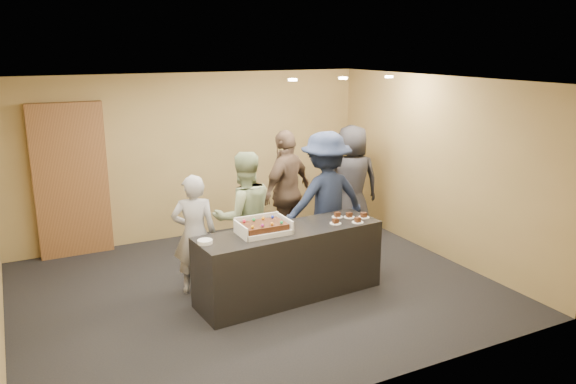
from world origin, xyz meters
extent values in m
plane|color=black|center=(0.00, 0.00, 0.00)|extent=(6.00, 6.00, 0.00)
plane|color=silver|center=(0.00, 0.00, 2.70)|extent=(6.00, 6.00, 0.00)
cube|color=olive|center=(0.00, 2.50, 1.35)|extent=(6.00, 0.04, 2.70)
cube|color=olive|center=(0.00, -2.50, 1.35)|extent=(6.00, 0.04, 2.70)
cube|color=olive|center=(3.00, 0.00, 1.35)|extent=(0.04, 5.00, 2.70)
cube|color=black|center=(0.29, -0.40, 0.45)|extent=(2.44, 0.86, 0.90)
cube|color=brown|center=(-1.94, 2.41, 1.16)|extent=(1.06, 0.15, 2.32)
cube|color=white|center=(-0.06, -0.40, 0.93)|extent=(0.60, 0.42, 0.06)
cube|color=white|center=(-0.36, -0.40, 0.98)|extent=(0.02, 0.42, 0.16)
cube|color=white|center=(0.24, -0.40, 0.98)|extent=(0.02, 0.42, 0.16)
cube|color=white|center=(-0.06, -0.19, 0.99)|extent=(0.60, 0.02, 0.18)
cube|color=#34190B|center=(-0.06, -0.40, 0.99)|extent=(0.53, 0.36, 0.07)
sphere|color=#EE1C44|center=(-0.26, -0.28, 1.05)|extent=(0.04, 0.04, 0.04)
sphere|color=green|center=(-0.14, -0.28, 1.05)|extent=(0.04, 0.04, 0.04)
sphere|color=orange|center=(-0.01, -0.28, 1.05)|extent=(0.04, 0.04, 0.04)
sphere|color=#182DCE|center=(0.12, -0.28, 1.05)|extent=(0.04, 0.04, 0.04)
sphere|color=orange|center=(-0.26, -0.53, 1.05)|extent=(0.04, 0.04, 0.04)
sphere|color=#A1227F|center=(-0.14, -0.53, 1.05)|extent=(0.04, 0.04, 0.04)
sphere|color=orange|center=(-0.01, -0.53, 1.05)|extent=(0.04, 0.04, 0.04)
sphere|color=#24B462|center=(0.12, -0.53, 1.05)|extent=(0.04, 0.04, 0.04)
cylinder|color=white|center=(-0.82, -0.42, 0.92)|extent=(0.18, 0.18, 0.04)
cylinder|color=white|center=(0.92, -0.47, 0.90)|extent=(0.15, 0.15, 0.01)
cube|color=#34190B|center=(0.92, -0.47, 0.94)|extent=(0.07, 0.06, 0.06)
cylinder|color=white|center=(1.09, -0.25, 0.90)|extent=(0.15, 0.15, 0.01)
cube|color=#34190B|center=(1.09, -0.25, 0.94)|extent=(0.07, 0.06, 0.06)
cylinder|color=white|center=(1.20, -0.56, 0.90)|extent=(0.15, 0.15, 0.01)
cube|color=#34190B|center=(1.20, -0.56, 0.94)|extent=(0.07, 0.06, 0.06)
cylinder|color=white|center=(1.22, -0.33, 0.90)|extent=(0.15, 0.15, 0.01)
cube|color=#34190B|center=(1.22, -0.33, 0.94)|extent=(0.07, 0.06, 0.06)
cylinder|color=white|center=(1.39, -0.42, 0.90)|extent=(0.15, 0.15, 0.01)
cube|color=#34190B|center=(1.39, -0.42, 0.94)|extent=(0.07, 0.06, 0.06)
imported|color=#ADACB2|center=(-0.73, 0.28, 0.78)|extent=(0.65, 0.52, 1.56)
imported|color=#97A97E|center=(0.00, 0.36, 0.89)|extent=(0.91, 0.73, 1.78)
imported|color=#1A233D|center=(1.22, 0.29, 0.98)|extent=(1.27, 0.74, 1.97)
imported|color=brown|center=(0.99, 1.06, 0.95)|extent=(1.20, 0.95, 1.91)
imported|color=#252429|center=(2.22, 1.14, 0.95)|extent=(1.05, 0.82, 1.89)
cylinder|color=#FFEAC6|center=(0.80, 0.50, 2.67)|extent=(0.12, 0.12, 0.03)
cylinder|color=#FFEAC6|center=(1.60, 0.50, 2.67)|extent=(0.12, 0.12, 0.03)
cylinder|color=#FFEAC6|center=(2.40, 0.50, 2.67)|extent=(0.12, 0.12, 0.03)
camera|label=1|loc=(-2.74, -6.31, 3.13)|focal=35.00mm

